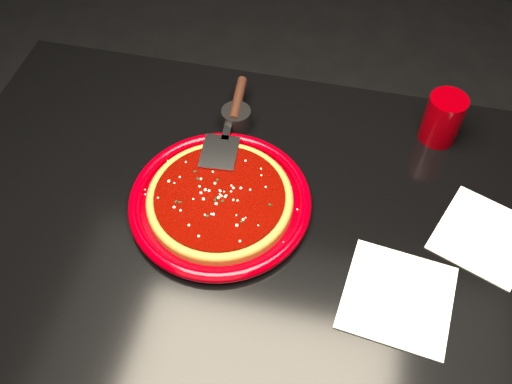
% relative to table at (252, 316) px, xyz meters
% --- Properties ---
extents(floor, '(4.00, 4.00, 0.01)m').
position_rel_table_xyz_m(floor, '(0.00, 0.00, -0.38)').
color(floor, black).
rests_on(floor, ground).
extents(table, '(1.20, 0.80, 0.75)m').
position_rel_table_xyz_m(table, '(0.00, 0.00, 0.00)').
color(table, black).
rests_on(table, floor).
extents(plate, '(0.34, 0.34, 0.02)m').
position_rel_table_xyz_m(plate, '(-0.06, 0.03, 0.39)').
color(plate, '#7A0007').
rests_on(plate, table).
extents(pizza_crust, '(0.27, 0.27, 0.01)m').
position_rel_table_xyz_m(pizza_crust, '(-0.06, 0.03, 0.39)').
color(pizza_crust, '#8C5F25').
rests_on(pizza_crust, plate).
extents(pizza_crust_rim, '(0.27, 0.27, 0.02)m').
position_rel_table_xyz_m(pizza_crust_rim, '(-0.06, 0.03, 0.40)').
color(pizza_crust_rim, '#8C5F25').
rests_on(pizza_crust_rim, plate).
extents(pizza_sauce, '(0.24, 0.24, 0.01)m').
position_rel_table_xyz_m(pizza_sauce, '(-0.06, 0.03, 0.40)').
color(pizza_sauce, '#640400').
rests_on(pizza_sauce, plate).
extents(parmesan_dusting, '(0.23, 0.23, 0.01)m').
position_rel_table_xyz_m(parmesan_dusting, '(-0.06, 0.03, 0.41)').
color(parmesan_dusting, '#F6EDC0').
rests_on(parmesan_dusting, plate).
extents(basil_flecks, '(0.21, 0.21, 0.00)m').
position_rel_table_xyz_m(basil_flecks, '(-0.06, 0.03, 0.41)').
color(basil_flecks, black).
rests_on(basil_flecks, plate).
extents(pizza_server, '(0.10, 0.29, 0.02)m').
position_rel_table_xyz_m(pizza_server, '(-0.09, 0.20, 0.42)').
color(pizza_server, silver).
rests_on(pizza_server, plate).
extents(cup, '(0.09, 0.09, 0.10)m').
position_rel_table_xyz_m(cup, '(0.32, 0.29, 0.43)').
color(cup, '#820005').
rests_on(cup, table).
extents(napkin_a, '(0.19, 0.19, 0.00)m').
position_rel_table_xyz_m(napkin_a, '(0.27, -0.09, 0.38)').
color(napkin_a, silver).
rests_on(napkin_a, table).
extents(napkin_b, '(0.20, 0.21, 0.00)m').
position_rel_table_xyz_m(napkin_b, '(0.40, 0.07, 0.38)').
color(napkin_b, silver).
rests_on(napkin_b, table).
extents(ramekin, '(0.08, 0.08, 0.05)m').
position_rel_table_xyz_m(ramekin, '(-0.08, 0.23, 0.40)').
color(ramekin, black).
rests_on(ramekin, table).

